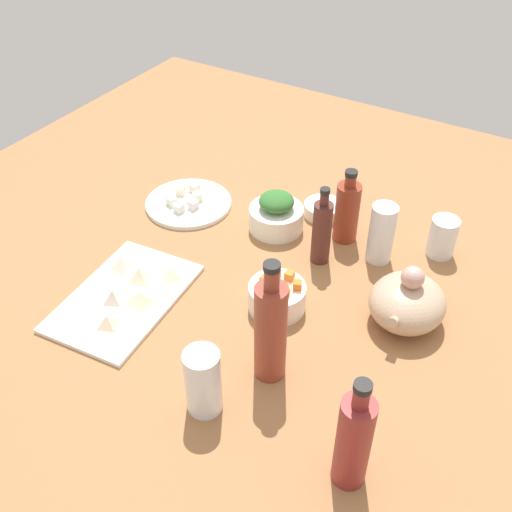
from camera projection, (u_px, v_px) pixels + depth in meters
The scene contains 34 objects.
tabletop at pixel (256, 278), 142.69cm from camera, with size 190.00×190.00×3.00cm, color #9B693F.
cutting_board at pixel (124, 298), 134.49cm from camera, with size 33.21×21.54×1.00cm, color white.
plate_tofu at pixel (189, 203), 162.45cm from camera, with size 22.67×22.67×1.20cm, color white.
bowl_greens at pixel (276, 218), 153.16cm from camera, with size 13.63×13.63×6.00cm, color white.
bowl_carrots at pixel (277, 297), 131.00cm from camera, with size 12.32×12.32×6.02cm, color white.
bowl_small_side at pixel (323, 209), 158.59cm from camera, with size 9.90×9.90×3.28cm, color white.
teapot at pixel (407, 302), 126.61cm from camera, with size 18.41×15.78×14.29cm.
bottle_0 at pixel (271, 330), 111.79cm from camera, with size 6.07×6.07×27.34cm.
bottle_1 at pixel (322, 231), 140.10cm from camera, with size 4.44×4.44×19.93cm.
bottle_2 at pixel (347, 211), 146.81cm from camera, with size 5.88×5.88×19.20cm.
bottle_3 at pixel (354, 440), 95.52cm from camera, with size 5.69×5.69×23.87cm.
drinking_glass_0 at pixel (203, 381), 108.46cm from camera, with size 6.63×6.63×13.92cm, color white.
drinking_glass_1 at pixel (443, 237), 144.05cm from camera, with size 6.53×6.53×9.89cm, color white.
drinking_glass_2 at pixel (381, 234), 141.05cm from camera, with size 6.01×6.01×14.83cm, color white.
carrot_cube_0 at pixel (289, 276), 130.47cm from camera, with size 1.80×1.80×1.80cm, color orange.
carrot_cube_1 at pixel (285, 290), 127.02cm from camera, with size 1.80×1.80×1.80cm, color orange.
carrot_cube_2 at pixel (265, 280), 129.38cm from camera, with size 1.80×1.80×1.80cm, color orange.
carrot_cube_3 at pixel (261, 289), 127.21cm from camera, with size 1.80×1.80×1.80cm, color orange.
carrot_cube_4 at pixel (275, 298), 125.20cm from camera, with size 1.80×1.80×1.80cm, color orange.
carrot_cube_5 at pixel (275, 272), 131.28cm from camera, with size 1.80×1.80×1.80cm, color orange.
carrot_cube_6 at pixel (297, 285), 128.15cm from camera, with size 1.80×1.80×1.80cm, color orange.
chopped_greens_mound at pixel (277, 201), 149.90cm from camera, with size 8.72×8.67×4.26cm, color #336D2E.
tofu_cube_0 at pixel (193, 205), 159.01cm from camera, with size 2.20×2.20×2.20cm, color white.
tofu_cube_1 at pixel (195, 188), 165.10cm from camera, with size 2.20×2.20×2.20cm, color silver.
tofu_cube_2 at pixel (171, 201), 160.23cm from camera, with size 2.20×2.20×2.20cm, color silver.
tofu_cube_3 at pixel (197, 197), 161.82cm from camera, with size 2.20×2.20×2.20cm, color #E5EECF.
tofu_cube_4 at pixel (180, 191), 164.09cm from camera, with size 2.20×2.20×2.20cm, color #F7E9C9.
tofu_cube_5 at pixel (179, 208), 157.89cm from camera, with size 2.20×2.20×2.20cm, color white.
dumpling_0 at pixel (108, 321), 126.55cm from camera, with size 4.09×3.99×2.66cm, color beige.
dumpling_1 at pixel (139, 297), 131.62cm from camera, with size 5.37×4.90×3.10cm, color beige.
dumpling_2 at pixel (140, 274), 137.47cm from camera, with size 4.80×4.38×3.16cm, color beige.
dumpling_3 at pixel (170, 272), 138.60cm from camera, with size 4.73×4.54×2.23cm, color beige.
dumpling_4 at pixel (113, 296), 132.07cm from camera, with size 4.09×3.68×3.05cm, color beige.
dumpling_5 at pixel (123, 262), 140.86cm from camera, with size 5.51×4.75×2.85cm, color beige.
Camera 1 is at (91.80, 54.98, 96.04)cm, focal length 43.04 mm.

